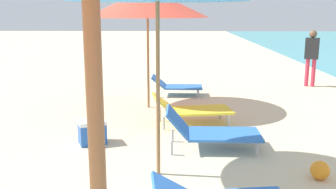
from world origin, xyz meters
The scene contains 7 objects.
lounger_second_shoreside centered at (1.29, 4.57, 0.29)m, with size 1.45×0.71×0.63m.
umbrella_farthest centered at (0.15, 7.16, 2.25)m, with size 2.58×2.58×2.61m.
lounger_farthest_shoreside centered at (0.75, 8.43, 0.25)m, with size 1.28×0.63×0.50m.
lounger_farthest_inland centered at (1.04, 5.88, 0.30)m, with size 1.55×0.91×0.58m.
person_walking_near centered at (4.52, 9.72, 0.95)m, with size 0.42×0.34×1.57m.
cooler_box centered at (-0.58, 4.76, 0.19)m, with size 0.52×0.47×0.38m.
beach_ball centered at (2.59, 3.47, 0.12)m, with size 0.24×0.24×0.24m, color orange.
Camera 1 is at (0.77, -1.16, 2.09)m, focal length 41.55 mm.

